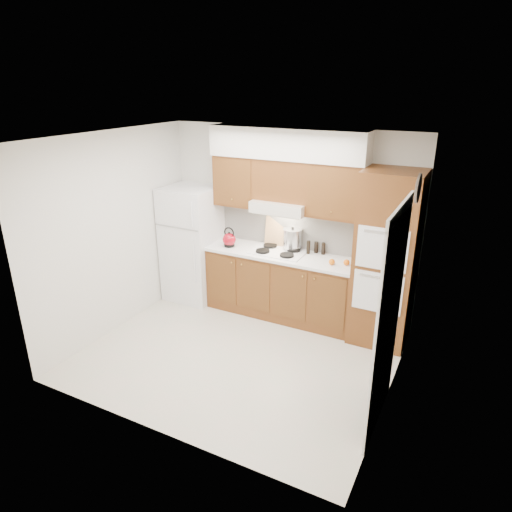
# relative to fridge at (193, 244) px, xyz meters

# --- Properties ---
(floor) EXTENTS (3.60, 3.60, 0.00)m
(floor) POSITION_rel_fridge_xyz_m (1.41, -1.14, -0.86)
(floor) COLOR beige
(floor) RESTS_ON ground
(ceiling) EXTENTS (3.60, 3.60, 0.00)m
(ceiling) POSITION_rel_fridge_xyz_m (1.41, -1.14, 1.74)
(ceiling) COLOR white
(ceiling) RESTS_ON wall_back
(wall_back) EXTENTS (3.60, 0.02, 2.60)m
(wall_back) POSITION_rel_fridge_xyz_m (1.41, 0.36, 0.44)
(wall_back) COLOR silver
(wall_back) RESTS_ON floor
(wall_left) EXTENTS (0.02, 3.00, 2.60)m
(wall_left) POSITION_rel_fridge_xyz_m (-0.40, -1.14, 0.44)
(wall_left) COLOR silver
(wall_left) RESTS_ON floor
(wall_right) EXTENTS (0.02, 3.00, 2.60)m
(wall_right) POSITION_rel_fridge_xyz_m (3.21, -1.14, 0.44)
(wall_right) COLOR silver
(wall_right) RESTS_ON floor
(fridge) EXTENTS (0.75, 0.72, 1.72)m
(fridge) POSITION_rel_fridge_xyz_m (0.00, 0.00, 0.00)
(fridge) COLOR white
(fridge) RESTS_ON floor
(base_cabinets) EXTENTS (2.11, 0.60, 0.90)m
(base_cabinets) POSITION_rel_fridge_xyz_m (1.43, 0.06, -0.41)
(base_cabinets) COLOR brown
(base_cabinets) RESTS_ON floor
(countertop) EXTENTS (2.13, 0.62, 0.04)m
(countertop) POSITION_rel_fridge_xyz_m (1.43, 0.05, 0.06)
(countertop) COLOR white
(countertop) RESTS_ON base_cabinets
(backsplash) EXTENTS (2.11, 0.03, 0.56)m
(backsplash) POSITION_rel_fridge_xyz_m (1.43, 0.34, 0.36)
(backsplash) COLOR white
(backsplash) RESTS_ON countertop
(oven_cabinet) EXTENTS (0.70, 0.65, 2.20)m
(oven_cabinet) POSITION_rel_fridge_xyz_m (2.85, 0.03, 0.24)
(oven_cabinet) COLOR brown
(oven_cabinet) RESTS_ON floor
(upper_cab_left) EXTENTS (0.63, 0.33, 0.70)m
(upper_cab_left) POSITION_rel_fridge_xyz_m (0.69, 0.19, 0.99)
(upper_cab_left) COLOR brown
(upper_cab_left) RESTS_ON wall_back
(upper_cab_right) EXTENTS (0.73, 0.33, 0.70)m
(upper_cab_right) POSITION_rel_fridge_xyz_m (2.12, 0.19, 0.99)
(upper_cab_right) COLOR brown
(upper_cab_right) RESTS_ON wall_back
(range_hood) EXTENTS (0.75, 0.45, 0.15)m
(range_hood) POSITION_rel_fridge_xyz_m (1.38, 0.13, 0.71)
(range_hood) COLOR silver
(range_hood) RESTS_ON wall_back
(upper_cab_over_hood) EXTENTS (0.75, 0.33, 0.55)m
(upper_cab_over_hood) POSITION_rel_fridge_xyz_m (1.38, 0.19, 1.06)
(upper_cab_over_hood) COLOR brown
(upper_cab_over_hood) RESTS_ON range_hood
(soffit) EXTENTS (2.13, 0.36, 0.40)m
(soffit) POSITION_rel_fridge_xyz_m (1.43, 0.18, 1.54)
(soffit) COLOR silver
(soffit) RESTS_ON wall_back
(cooktop) EXTENTS (0.74, 0.50, 0.01)m
(cooktop) POSITION_rel_fridge_xyz_m (1.38, 0.07, 0.09)
(cooktop) COLOR white
(cooktop) RESTS_ON countertop
(doorway) EXTENTS (0.02, 0.90, 2.10)m
(doorway) POSITION_rel_fridge_xyz_m (3.19, -1.49, 0.19)
(doorway) COLOR black
(doorway) RESTS_ON floor
(wall_clock) EXTENTS (0.02, 0.30, 0.30)m
(wall_clock) POSITION_rel_fridge_xyz_m (3.19, -0.59, 1.29)
(wall_clock) COLOR #3F3833
(wall_clock) RESTS_ON wall_right
(kettle) EXTENTS (0.22, 0.22, 0.19)m
(kettle) POSITION_rel_fridge_xyz_m (0.66, -0.04, 0.18)
(kettle) COLOR maroon
(kettle) RESTS_ON countertop
(cutting_board) EXTENTS (0.34, 0.15, 0.44)m
(cutting_board) POSITION_rel_fridge_xyz_m (1.24, 0.31, 0.28)
(cutting_board) COLOR tan
(cutting_board) RESTS_ON countertop
(stock_pot) EXTENTS (0.25, 0.25, 0.26)m
(stock_pot) POSITION_rel_fridge_xyz_m (1.51, 0.24, 0.24)
(stock_pot) COLOR silver
(stock_pot) RESTS_ON cooktop
(condiment_a) EXTENTS (0.06, 0.06, 0.18)m
(condiment_a) POSITION_rel_fridge_xyz_m (1.77, 0.20, 0.17)
(condiment_a) COLOR black
(condiment_a) RESTS_ON countertop
(condiment_b) EXTENTS (0.07, 0.07, 0.16)m
(condiment_b) POSITION_rel_fridge_xyz_m (1.96, 0.27, 0.16)
(condiment_b) COLOR black
(condiment_b) RESTS_ON countertop
(condiment_c) EXTENTS (0.07, 0.07, 0.16)m
(condiment_c) POSITION_rel_fridge_xyz_m (1.85, 0.28, 0.16)
(condiment_c) COLOR black
(condiment_c) RESTS_ON countertop
(orange_near) EXTENTS (0.10, 0.10, 0.08)m
(orange_near) POSITION_rel_fridge_xyz_m (2.36, 0.03, 0.12)
(orange_near) COLOR #E25F0B
(orange_near) RESTS_ON countertop
(orange_far) EXTENTS (0.08, 0.08, 0.08)m
(orange_far) POSITION_rel_fridge_xyz_m (2.18, -0.04, 0.12)
(orange_far) COLOR #E14D0B
(orange_far) RESTS_ON countertop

